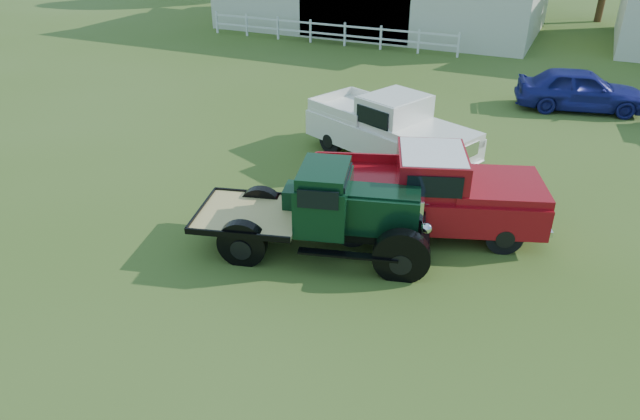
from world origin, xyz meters
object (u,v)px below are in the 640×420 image
at_px(misc_car_blue, 580,89).
at_px(white_pickup, 390,129).
at_px(vintage_flatbed, 320,210).
at_px(red_pickup, 424,191).

bearing_deg(misc_car_blue, white_pickup, 134.21).
bearing_deg(vintage_flatbed, misc_car_blue, 54.80).
relative_size(red_pickup, misc_car_blue, 1.22).
bearing_deg(white_pickup, vintage_flatbed, -64.99).
bearing_deg(white_pickup, red_pickup, -37.43).
relative_size(white_pickup, misc_car_blue, 1.20).
relative_size(vintage_flatbed, misc_car_blue, 1.14).
distance_m(vintage_flatbed, white_pickup, 5.34).
bearing_deg(vintage_flatbed, red_pickup, 30.45).
relative_size(red_pickup, white_pickup, 1.02).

